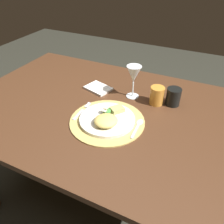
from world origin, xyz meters
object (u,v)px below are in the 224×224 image
(dining_table, at_px, (109,131))
(fork, at_px, (81,112))
(napkin, at_px, (98,88))
(wine_glass, at_px, (134,75))
(dark_tumbler, at_px, (173,97))
(amber_tumbler, at_px, (157,96))
(dinner_plate, at_px, (107,119))
(spoon, at_px, (138,125))

(dining_table, xyz_separation_m, fork, (-0.10, -0.09, 0.15))
(napkin, xyz_separation_m, wine_glass, (0.20, 0.01, 0.12))
(fork, height_order, wine_glass, wine_glass)
(dark_tumbler, bearing_deg, napkin, -175.90)
(amber_tumbler, distance_m, dark_tumbler, 0.08)
(wine_glass, relative_size, dark_tumbler, 1.96)
(napkin, bearing_deg, dark_tumbler, 4.10)
(dining_table, bearing_deg, amber_tumbler, 37.46)
(dining_table, distance_m, fork, 0.20)
(dinner_plate, distance_m, fork, 0.14)
(dinner_plate, height_order, spoon, dinner_plate)
(dining_table, relative_size, spoon, 10.75)
(spoon, relative_size, napkin, 0.99)
(dinner_plate, relative_size, napkin, 1.80)
(napkin, distance_m, amber_tumbler, 0.33)
(napkin, xyz_separation_m, dark_tumbler, (0.40, 0.03, 0.04))
(dinner_plate, height_order, wine_glass, wine_glass)
(napkin, height_order, wine_glass, wine_glass)
(spoon, xyz_separation_m, amber_tumbler, (0.02, 0.21, 0.04))
(dining_table, bearing_deg, napkin, 133.25)
(fork, bearing_deg, amber_tumbler, 38.56)
(amber_tumbler, relative_size, dark_tumbler, 1.04)
(wine_glass, height_order, amber_tumbler, wine_glass)
(wine_glass, relative_size, amber_tumbler, 1.88)
(amber_tumbler, xyz_separation_m, dark_tumbler, (0.07, 0.03, -0.00))
(dinner_plate, bearing_deg, fork, 178.58)
(dinner_plate, distance_m, wine_glass, 0.27)
(napkin, relative_size, wine_glass, 0.81)
(dining_table, xyz_separation_m, dinner_plate, (0.04, -0.09, 0.15))
(spoon, height_order, amber_tumbler, amber_tumbler)
(amber_tumbler, bearing_deg, dark_tumbler, 20.22)
(dining_table, xyz_separation_m, dark_tumbler, (0.27, 0.17, 0.18))
(dining_table, bearing_deg, wine_glass, 68.75)
(dining_table, distance_m, spoon, 0.24)
(amber_tumbler, bearing_deg, dining_table, -142.54)
(fork, bearing_deg, dining_table, 40.52)
(wine_glass, bearing_deg, napkin, -176.65)
(spoon, bearing_deg, dark_tumbler, 68.96)
(dining_table, relative_size, dinner_plate, 5.93)
(napkin, xyz_separation_m, amber_tumbler, (0.33, 0.00, 0.04))
(spoon, relative_size, dark_tumbler, 1.57)
(dinner_plate, xyz_separation_m, wine_glass, (0.02, 0.25, 0.11))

